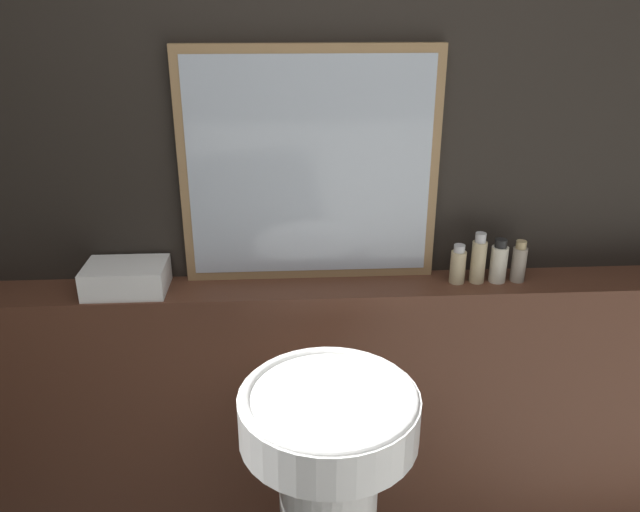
{
  "coord_description": "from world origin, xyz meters",
  "views": [
    {
      "loc": [
        -0.19,
        -0.06,
        1.74
      ],
      "look_at": [
        -0.1,
        1.48,
        1.1
      ],
      "focal_mm": 35.0,
      "sensor_mm": 36.0,
      "label": 1
    }
  ],
  "objects_px": {
    "conditioner_bottle": "(478,260)",
    "body_wash_bottle": "(519,263)",
    "mirror": "(310,168)",
    "shampoo_bottle": "(458,265)",
    "pedestal_sink": "(328,512)",
    "towel_stack": "(126,278)",
    "lotion_bottle": "(499,262)"
  },
  "relations": [
    {
      "from": "mirror",
      "to": "towel_stack",
      "type": "xyz_separation_m",
      "value": [
        -0.52,
        -0.07,
        -0.29
      ]
    },
    {
      "from": "conditioner_bottle",
      "to": "body_wash_bottle",
      "type": "xyz_separation_m",
      "value": [
        0.12,
        0.0,
        -0.01
      ]
    },
    {
      "from": "pedestal_sink",
      "to": "conditioner_bottle",
      "type": "xyz_separation_m",
      "value": [
        0.46,
        0.44,
        0.49
      ]
    },
    {
      "from": "pedestal_sink",
      "to": "towel_stack",
      "type": "relative_size",
      "value": 4.03
    },
    {
      "from": "pedestal_sink",
      "to": "body_wash_bottle",
      "type": "relative_size",
      "value": 7.29
    },
    {
      "from": "conditioner_bottle",
      "to": "mirror",
      "type": "bearing_deg",
      "value": 172.01
    },
    {
      "from": "pedestal_sink",
      "to": "shampoo_bottle",
      "type": "distance_m",
      "value": 0.76
    },
    {
      "from": "mirror",
      "to": "towel_stack",
      "type": "height_order",
      "value": "mirror"
    },
    {
      "from": "mirror",
      "to": "lotion_bottle",
      "type": "xyz_separation_m",
      "value": [
        0.54,
        -0.07,
        -0.27
      ]
    },
    {
      "from": "towel_stack",
      "to": "body_wash_bottle",
      "type": "distance_m",
      "value": 1.13
    },
    {
      "from": "pedestal_sink",
      "to": "towel_stack",
      "type": "bearing_deg",
      "value": 141.11
    },
    {
      "from": "lotion_bottle",
      "to": "body_wash_bottle",
      "type": "relative_size",
      "value": 1.05
    },
    {
      "from": "lotion_bottle",
      "to": "mirror",
      "type": "bearing_deg",
      "value": 172.89
    },
    {
      "from": "lotion_bottle",
      "to": "body_wash_bottle",
      "type": "distance_m",
      "value": 0.06
    },
    {
      "from": "conditioner_bottle",
      "to": "body_wash_bottle",
      "type": "height_order",
      "value": "conditioner_bottle"
    },
    {
      "from": "body_wash_bottle",
      "to": "lotion_bottle",
      "type": "bearing_deg",
      "value": 180.0
    },
    {
      "from": "shampoo_bottle",
      "to": "conditioner_bottle",
      "type": "bearing_deg",
      "value": 0.0
    },
    {
      "from": "pedestal_sink",
      "to": "mirror",
      "type": "height_order",
      "value": "mirror"
    },
    {
      "from": "towel_stack",
      "to": "lotion_bottle",
      "type": "bearing_deg",
      "value": -0.0
    },
    {
      "from": "pedestal_sink",
      "to": "shampoo_bottle",
      "type": "relative_size",
      "value": 7.79
    },
    {
      "from": "towel_stack",
      "to": "conditioner_bottle",
      "type": "xyz_separation_m",
      "value": [
        1.01,
        -0.0,
        0.03
      ]
    },
    {
      "from": "mirror",
      "to": "shampoo_bottle",
      "type": "bearing_deg",
      "value": -9.08
    },
    {
      "from": "conditioner_bottle",
      "to": "body_wash_bottle",
      "type": "distance_m",
      "value": 0.12
    },
    {
      "from": "shampoo_bottle",
      "to": "body_wash_bottle",
      "type": "height_order",
      "value": "body_wash_bottle"
    },
    {
      "from": "mirror",
      "to": "conditioner_bottle",
      "type": "bearing_deg",
      "value": -7.99
    },
    {
      "from": "shampoo_bottle",
      "to": "body_wash_bottle",
      "type": "bearing_deg",
      "value": 0.0
    },
    {
      "from": "pedestal_sink",
      "to": "conditioner_bottle",
      "type": "bearing_deg",
      "value": 43.31
    },
    {
      "from": "pedestal_sink",
      "to": "body_wash_bottle",
      "type": "bearing_deg",
      "value": 36.79
    },
    {
      "from": "body_wash_bottle",
      "to": "conditioner_bottle",
      "type": "bearing_deg",
      "value": 180.0
    },
    {
      "from": "mirror",
      "to": "conditioner_bottle",
      "type": "xyz_separation_m",
      "value": [
        0.48,
        -0.07,
        -0.26
      ]
    },
    {
      "from": "shampoo_bottle",
      "to": "conditioner_bottle",
      "type": "relative_size",
      "value": 0.77
    },
    {
      "from": "pedestal_sink",
      "to": "mirror",
      "type": "bearing_deg",
      "value": 92.14
    }
  ]
}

